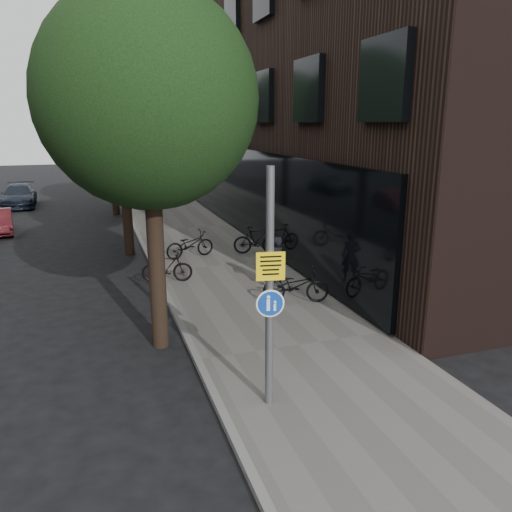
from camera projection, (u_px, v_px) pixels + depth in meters
name	position (u px, v px, depth m)	size (l,w,h in m)	color
ground	(367.00, 440.00, 7.85)	(120.00, 120.00, 0.00)	black
sidewalk	(222.00, 267.00, 17.08)	(4.50, 60.00, 0.12)	#625F5A
curb_edge	(156.00, 273.00, 16.40)	(0.15, 60.00, 0.13)	slate
building_right_dark_brick	(307.00, 47.00, 28.29)	(12.00, 40.00, 18.00)	black
street_tree_near	(151.00, 109.00, 10.02)	(4.40, 4.40, 7.50)	black
street_tree_mid	(122.00, 115.00, 17.82)	(5.00, 5.00, 7.80)	black
street_tree_far	(111.00, 118.00, 26.07)	(5.00, 5.00, 7.80)	black
signpost	(270.00, 290.00, 8.16)	(0.47, 0.14, 4.08)	#595B5E
pedestrian	(276.00, 263.00, 14.46)	(0.57, 0.37, 1.56)	black
parked_bike_facade_near	(296.00, 285.00, 13.46)	(0.62, 1.78, 0.94)	black
parked_bike_facade_far	(257.00, 240.00, 18.49)	(0.49, 1.73, 1.04)	black
parked_bike_curb_near	(190.00, 244.00, 17.95)	(0.64, 1.83, 0.96)	black
parked_bike_curb_far	(167.00, 267.00, 15.19)	(0.43, 1.53, 0.92)	black
parked_car_far	(19.00, 196.00, 29.71)	(1.83, 4.49, 1.30)	#1A212F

